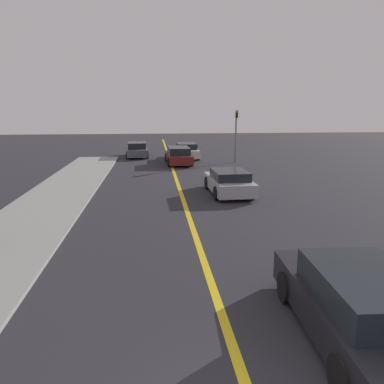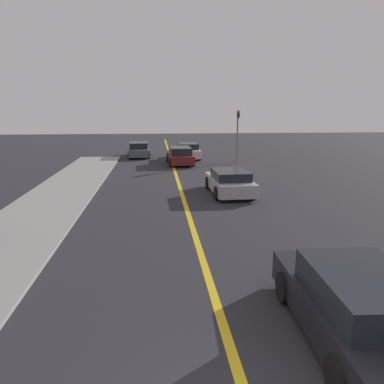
{
  "view_description": "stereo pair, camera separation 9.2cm",
  "coord_description": "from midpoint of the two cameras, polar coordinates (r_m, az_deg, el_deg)",
  "views": [
    {
      "loc": [
        -1.35,
        -3.8,
        4.21
      ],
      "look_at": [
        -0.0,
        9.16,
        1.28
      ],
      "focal_mm": 35.0,
      "sensor_mm": 36.0,
      "label": 1
    },
    {
      "loc": [
        -1.26,
        -3.81,
        4.21
      ],
      "look_at": [
        -0.0,
        9.16,
        1.28
      ],
      "focal_mm": 35.0,
      "sensor_mm": 36.0,
      "label": 2
    }
  ],
  "objects": [
    {
      "name": "road_center_line",
      "position": [
        22.25,
        -2.47,
        1.77
      ],
      "size": [
        0.2,
        60.0,
        0.01
      ],
      "color": "gold",
      "rests_on": "ground_plane"
    },
    {
      "name": "sidewalk_left",
      "position": [
        19.29,
        -19.89,
        -0.52
      ],
      "size": [
        3.34,
        28.87,
        0.11
      ],
      "color": "gray",
      "rests_on": "ground_plane"
    },
    {
      "name": "car_near_right_lane",
      "position": [
        7.71,
        23.88,
        -15.74
      ],
      "size": [
        2.19,
        4.69,
        1.41
      ],
      "rotation": [
        0.0,
        0.0,
        -0.05
      ],
      "color": "black",
      "rests_on": "ground_plane"
    },
    {
      "name": "car_ahead_center",
      "position": [
        18.75,
        5.51,
        1.52
      ],
      "size": [
        2.06,
        4.12,
        1.21
      ],
      "rotation": [
        0.0,
        0.0,
        0.03
      ],
      "color": "#9E9EA3",
      "rests_on": "ground_plane"
    },
    {
      "name": "car_far_distant",
      "position": [
        28.92,
        -2.15,
        5.56
      ],
      "size": [
        2.0,
        4.73,
        1.3
      ],
      "rotation": [
        0.0,
        0.0,
        0.04
      ],
      "color": "maroon",
      "rests_on": "ground_plane"
    },
    {
      "name": "car_parked_left_lot",
      "position": [
        32.02,
        -0.95,
        6.28
      ],
      "size": [
        2.0,
        4.18,
        1.31
      ],
      "rotation": [
        0.0,
        0.0,
        0.03
      ],
      "color": "silver",
      "rests_on": "ground_plane"
    },
    {
      "name": "car_oncoming_far",
      "position": [
        33.34,
        -8.44,
        6.37
      ],
      "size": [
        2.02,
        4.21,
        1.29
      ],
      "rotation": [
        0.0,
        0.0,
        0.05
      ],
      "color": "#4C5156",
      "rests_on": "ground_plane"
    },
    {
      "name": "traffic_light",
      "position": [
        29.67,
        6.63,
        9.23
      ],
      "size": [
        0.18,
        0.4,
        4.02
      ],
      "color": "slate",
      "rests_on": "ground_plane"
    }
  ]
}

